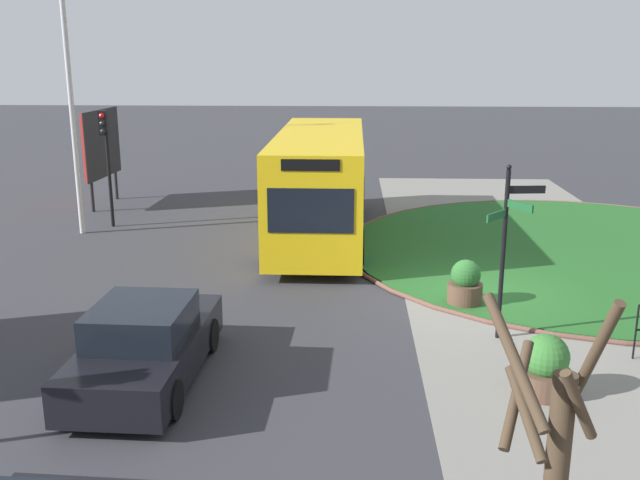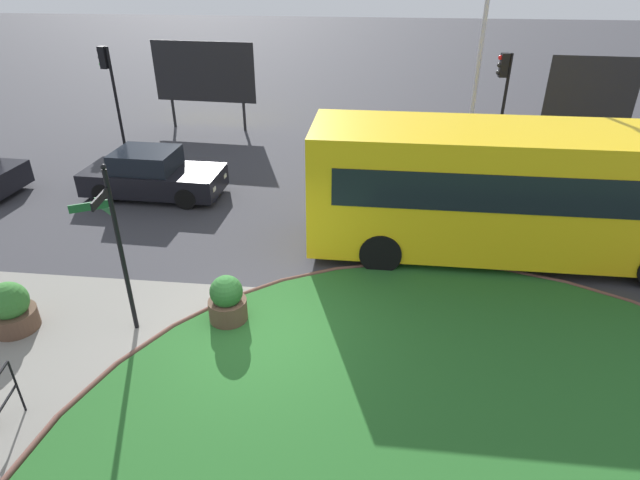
# 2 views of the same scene
# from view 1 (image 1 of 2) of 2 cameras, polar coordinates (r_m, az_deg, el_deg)

# --- Properties ---
(ground) EXTENTS (120.00, 120.00, 0.00)m
(ground) POSITION_cam_1_polar(r_m,az_deg,el_deg) (17.25, 12.16, -4.42)
(ground) COLOR #333338
(sidewalk_paving) EXTENTS (32.00, 7.62, 0.02)m
(sidewalk_paving) POSITION_cam_1_polar(r_m,az_deg,el_deg) (17.75, 19.16, -4.34)
(sidewalk_paving) COLOR gray
(sidewalk_paving) RESTS_ON ground
(grass_island) EXTENTS (13.69, 13.69, 0.10)m
(grass_island) POSITION_cam_1_polar(r_m,az_deg,el_deg) (21.86, 20.54, -0.80)
(grass_island) COLOR #235B23
(grass_island) RESTS_ON ground
(grass_kerb_ring) EXTENTS (14.00, 14.00, 0.11)m
(grass_kerb_ring) POSITION_cam_1_polar(r_m,az_deg,el_deg) (21.86, 20.54, -0.79)
(grass_kerb_ring) COLOR brown
(grass_kerb_ring) RESTS_ON ground
(signpost_directional) EXTENTS (0.71, 1.21, 3.54)m
(signpost_directional) POSITION_cam_1_polar(r_m,az_deg,el_deg) (14.23, 14.71, -0.01)
(signpost_directional) COLOR black
(signpost_directional) RESTS_ON ground
(bus_yellow) EXTENTS (9.79, 2.69, 3.23)m
(bus_yellow) POSITION_cam_1_polar(r_m,az_deg,el_deg) (21.89, 0.03, 4.70)
(bus_yellow) COLOR yellow
(bus_yellow) RESTS_ON ground
(car_far_lane) EXTENTS (4.30, 1.94, 1.47)m
(car_far_lane) POSITION_cam_1_polar(r_m,az_deg,el_deg) (12.83, -13.80, -8.23)
(car_far_lane) COLOR black
(car_far_lane) RESTS_ON ground
(traffic_light_near) EXTENTS (0.49, 0.28, 3.80)m
(traffic_light_near) POSITION_cam_1_polar(r_m,az_deg,el_deg) (23.88, -16.82, 7.49)
(traffic_light_near) COLOR black
(traffic_light_near) RESTS_ON ground
(lamppost_tall) EXTENTS (0.32, 0.32, 7.92)m
(lamppost_tall) POSITION_cam_1_polar(r_m,az_deg,el_deg) (23.26, -19.37, 10.74)
(lamppost_tall) COLOR #B7B7BC
(lamppost_tall) RESTS_ON ground
(billboard_right) EXTENTS (3.16, 0.31, 3.56)m
(billboard_right) POSITION_cam_1_polar(r_m,az_deg,el_deg) (27.64, -17.12, 7.27)
(billboard_right) COLOR black
(billboard_right) RESTS_ON ground
(planter_near_signpost) EXTENTS (0.91, 0.91, 1.07)m
(planter_near_signpost) POSITION_cam_1_polar(r_m,az_deg,el_deg) (12.66, 17.62, -9.76)
(planter_near_signpost) COLOR brown
(planter_near_signpost) RESTS_ON ground
(planter_kerbside) EXTENTS (0.79, 0.79, 1.10)m
(planter_kerbside) POSITION_cam_1_polar(r_m,az_deg,el_deg) (16.37, 11.57, -3.59)
(planter_kerbside) COLOR brown
(planter_kerbside) RESTS_ON ground
(street_tree_bare) EXTENTS (1.52, 1.28, 3.28)m
(street_tree_bare) POSITION_cam_1_polar(r_m,az_deg,el_deg) (8.21, 18.14, -15.30)
(street_tree_bare) COLOR #423323
(street_tree_bare) RESTS_ON ground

